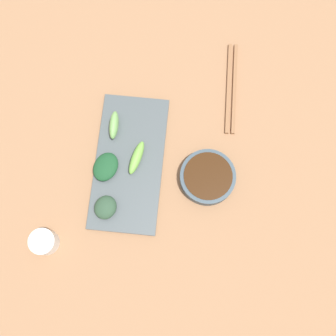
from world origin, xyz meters
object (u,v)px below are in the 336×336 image
at_px(sauce_bowl, 208,177).
at_px(chopsticks, 231,88).
at_px(tea_cup, 44,242).
at_px(serving_plate, 129,163).

relative_size(sauce_bowl, chopsticks, 0.54).
bearing_deg(chopsticks, tea_cup, 45.19).
bearing_deg(chopsticks, serving_plate, 41.66).
bearing_deg(tea_cup, sauce_bowl, -152.35).
relative_size(sauce_bowl, tea_cup, 2.23).
xyz_separation_m(serving_plate, chopsticks, (-0.22, -0.21, -0.00)).
bearing_deg(sauce_bowl, serving_plate, -5.91).
height_order(sauce_bowl, chopsticks, sauce_bowl).
relative_size(chopsticks, tea_cup, 4.11).
distance_m(sauce_bowl, serving_plate, 0.18).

